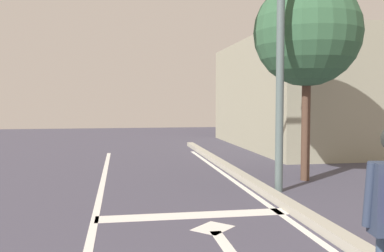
% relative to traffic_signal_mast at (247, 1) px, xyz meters
% --- Properties ---
extents(lane_line_center, '(0.12, 20.00, 0.01)m').
position_rel_traffic_signal_mast_xyz_m(lane_line_center, '(-2.90, -2.94, -3.81)').
color(lane_line_center, silver).
rests_on(lane_line_center, ground).
extents(lane_line_curbside, '(0.12, 20.00, 0.01)m').
position_rel_traffic_signal_mast_xyz_m(lane_line_curbside, '(0.09, -2.94, -3.81)').
color(lane_line_curbside, silver).
rests_on(lane_line_curbside, ground).
extents(stop_bar, '(3.14, 0.40, 0.01)m').
position_rel_traffic_signal_mast_xyz_m(stop_bar, '(-1.33, -1.50, -3.81)').
color(stop_bar, silver).
rests_on(stop_bar, ground).
extents(lane_arrow_stem, '(0.16, 1.40, 0.01)m').
position_rel_traffic_signal_mast_xyz_m(lane_arrow_stem, '(-1.17, -3.08, -3.81)').
color(lane_arrow_stem, silver).
rests_on(lane_arrow_stem, ground).
extents(lane_arrow_head, '(0.71, 0.71, 0.01)m').
position_rel_traffic_signal_mast_xyz_m(lane_arrow_head, '(-1.17, -2.23, -3.81)').
color(lane_arrow_head, silver).
rests_on(lane_arrow_head, ground).
extents(curb_strip, '(0.24, 24.00, 0.14)m').
position_rel_traffic_signal_mast_xyz_m(curb_strip, '(0.34, -2.94, -3.75)').
color(curb_strip, '#A7A394').
rests_on(curb_strip, ground).
extents(traffic_signal_mast, '(3.64, 0.34, 5.78)m').
position_rel_traffic_signal_mast_xyz_m(traffic_signal_mast, '(0.00, 0.00, 0.00)').
color(traffic_signal_mast, '#536362').
rests_on(traffic_signal_mast, ground).
extents(roadside_tree, '(2.45, 2.45, 4.64)m').
position_rel_traffic_signal_mast_xyz_m(roadside_tree, '(1.76, 1.08, -0.42)').
color(roadside_tree, '#50382A').
rests_on(roadside_tree, ground).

